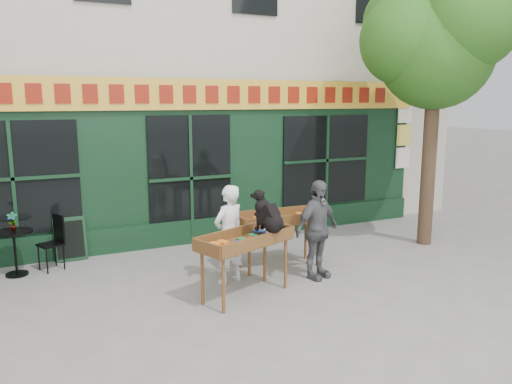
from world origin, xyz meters
The scene contains 12 objects.
ground centered at (0.00, 0.00, 0.00)m, with size 80.00×80.00×0.00m, color slate.
building centered at (0.00, 5.97, 4.97)m, with size 14.00×7.26×10.00m.
street_tree centered at (4.34, 0.36, 4.11)m, with size 3.05×2.90×5.60m.
book_cart_center centered at (-0.14, -0.71, 0.82)m, with size 1.62×1.12×0.99m.
dog centered at (0.21, -0.76, 1.29)m, with size 0.34×0.60×0.60m, color black, non-canonical shape.
woman centered at (-0.14, -0.06, 0.79)m, with size 0.58×0.38×1.58m, color white.
book_cart_right centered at (0.93, 0.27, 0.82)m, with size 1.52×0.68×0.99m.
man_right centered at (1.23, -0.48, 0.81)m, with size 0.95×0.40×1.63m, color #505054.
bistro_table centered at (-3.25, 1.74, 0.54)m, with size 0.60×0.60×0.76m.
bistro_chair_right centered at (-2.62, 1.82, 0.56)m, with size 0.48×0.47×0.95m.
potted_plant centered at (-3.25, 1.74, 0.92)m, with size 0.17×0.11×0.32m, color gray.
chalkboard centered at (-2.34, 2.19, 0.40)m, with size 0.57×0.21×0.79m.
Camera 1 is at (-3.00, -7.17, 2.88)m, focal length 35.00 mm.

